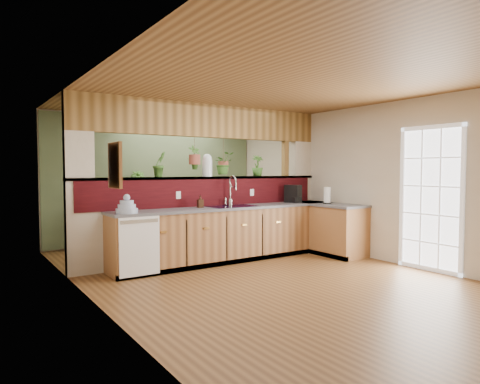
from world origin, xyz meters
TOP-DOWN VIEW (x-y plane):
  - ground at (0.00, 0.00)m, footprint 4.60×7.00m
  - ceiling at (0.00, 0.00)m, footprint 4.60×7.00m
  - wall_back at (0.00, 3.50)m, footprint 4.60×0.02m
  - wall_left at (-2.30, 0.00)m, footprint 0.02×7.00m
  - wall_right at (2.30, 0.00)m, footprint 0.02×7.00m
  - pass_through_partition at (0.03, 1.35)m, footprint 4.60×0.21m
  - pass_through_ledge at (0.00, 1.35)m, footprint 4.60×0.21m
  - header_beam at (0.00, 1.35)m, footprint 4.60×0.15m
  - sage_backwall at (0.00, 3.48)m, footprint 4.55×0.02m
  - countertop at (0.84, 0.87)m, footprint 4.14×1.52m
  - dishwasher at (-1.48, 0.66)m, footprint 0.58×0.03m
  - navy_sink at (0.25, 0.98)m, footprint 0.82×0.50m
  - french_door at (2.27, -1.30)m, footprint 0.06×1.02m
  - framed_print at (-2.27, -0.80)m, footprint 0.04×0.35m
  - faucet at (0.33, 1.13)m, footprint 0.23×0.23m
  - dish_stack at (-1.59, 0.85)m, footprint 0.30×0.30m
  - soap_dispenser at (-0.32, 1.05)m, footprint 0.10×0.10m
  - coffee_maker at (1.62, 1.01)m, footprint 0.17×0.29m
  - paper_towel at (1.95, 0.48)m, footprint 0.15×0.15m
  - glass_jar at (-0.01, 1.35)m, footprint 0.17×0.17m
  - ledge_plant_left at (-0.88, 1.35)m, footprint 0.27×0.24m
  - ledge_plant_right at (1.04, 1.35)m, footprint 0.25×0.25m
  - hanging_plant_a at (-0.25, 1.35)m, footprint 0.24×0.19m
  - hanging_plant_b at (0.31, 1.35)m, footprint 0.38×0.34m
  - shelving_console at (-0.90, 3.25)m, footprint 1.50×0.55m
  - shelf_plant_a at (-1.52, 3.25)m, footprint 0.24×0.19m
  - shelf_plant_b at (-0.53, 3.25)m, footprint 0.35×0.35m
  - floor_plant at (0.98, 2.77)m, footprint 0.67×0.61m

SIDE VIEW (x-z plane):
  - ground at x=0.00m, z-range -0.01..0.01m
  - floor_plant at x=0.98m, z-range 0.00..0.67m
  - countertop at x=0.84m, z-range 0.00..0.90m
  - dishwasher at x=-1.48m, z-range 0.05..0.87m
  - shelving_console at x=-0.90m, z-range 0.01..0.99m
  - navy_sink at x=0.25m, z-range 0.73..0.91m
  - dish_stack at x=-1.59m, z-range 0.85..1.12m
  - soap_dispenser at x=-0.32m, z-range 0.90..1.10m
  - paper_towel at x=1.95m, z-range 0.89..1.20m
  - coffee_maker at x=1.62m, z-range 0.89..1.21m
  - french_door at x=2.27m, z-range -0.03..2.13m
  - faucet at x=0.33m, z-range 0.92..1.43m
  - shelf_plant_a at x=-1.52m, z-range 0.99..1.38m
  - pass_through_partition at x=0.03m, z-range -0.11..2.49m
  - shelf_plant_b at x=-0.53m, z-range 0.99..1.48m
  - wall_back at x=0.00m, z-range 0.00..2.60m
  - wall_left at x=-2.30m, z-range 0.00..2.60m
  - wall_right at x=2.30m, z-range 0.00..2.60m
  - sage_backwall at x=0.00m, z-range 0.02..2.58m
  - pass_through_ledge at x=0.00m, z-range 1.35..1.39m
  - framed_print at x=-2.27m, z-range 1.32..1.78m
  - ledge_plant_right at x=1.04m, z-range 1.39..1.77m
  - glass_jar at x=-0.01m, z-range 1.39..1.77m
  - ledge_plant_left at x=-0.88m, z-range 1.39..1.80m
  - hanging_plant_b at x=0.31m, z-range 1.51..2.06m
  - hanging_plant_a at x=-0.25m, z-range 1.58..2.11m
  - header_beam at x=0.00m, z-range 2.05..2.60m
  - ceiling at x=0.00m, z-range 2.60..2.60m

